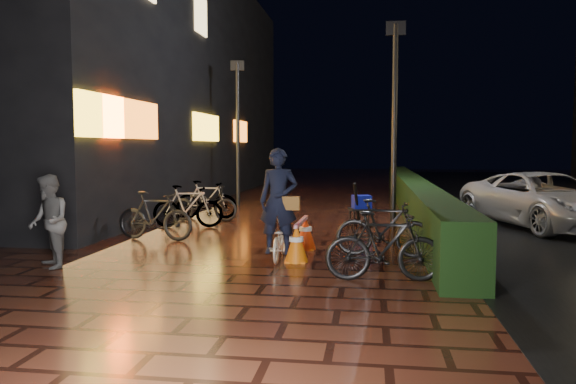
% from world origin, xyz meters
% --- Properties ---
extents(ground, '(80.00, 80.00, 0.00)m').
position_xyz_m(ground, '(0.00, 0.00, 0.00)').
color(ground, '#381911').
rests_on(ground, ground).
extents(hedge, '(0.70, 20.00, 1.00)m').
position_xyz_m(hedge, '(3.30, 8.00, 0.50)').
color(hedge, black).
rests_on(hedge, ground).
extents(bystander_person, '(0.92, 0.94, 1.53)m').
position_xyz_m(bystander_person, '(-3.08, -1.12, 0.76)').
color(bystander_person, '#5C5D5F').
rests_on(bystander_person, ground).
extents(van, '(3.66, 5.26, 1.34)m').
position_xyz_m(van, '(6.22, 4.88, 0.67)').
color(van, silver).
rests_on(van, ground).
extents(storefront_block, '(12.09, 22.00, 9.00)m').
position_xyz_m(storefront_block, '(-9.50, 11.50, 4.50)').
color(storefront_block, black).
rests_on(storefront_block, ground).
extents(lamp_post_hedge, '(0.47, 0.13, 4.95)m').
position_xyz_m(lamp_post_hedge, '(2.60, 4.49, 2.72)').
color(lamp_post_hedge, black).
rests_on(lamp_post_hedge, ground).
extents(lamp_post_sf, '(0.46, 0.15, 4.79)m').
position_xyz_m(lamp_post_sf, '(-2.35, 8.92, 2.64)').
color(lamp_post_sf, black).
rests_on(lamp_post_sf, ground).
extents(cyclist, '(0.71, 1.37, 1.94)m').
position_xyz_m(cyclist, '(0.48, 0.10, 0.72)').
color(cyclist, silver).
rests_on(cyclist, ground).
extents(traffic_barrier, '(0.43, 1.61, 0.65)m').
position_xyz_m(traffic_barrier, '(0.81, 0.58, 0.32)').
color(traffic_barrier, orange).
rests_on(traffic_barrier, ground).
extents(cart_assembly, '(0.70, 0.74, 1.11)m').
position_xyz_m(cart_assembly, '(1.82, 4.40, 0.57)').
color(cart_assembly, black).
rests_on(cart_assembly, ground).
extents(parked_bikes_storefront, '(1.92, 4.27, 1.03)m').
position_xyz_m(parked_bikes_storefront, '(-2.37, 3.94, 0.50)').
color(parked_bikes_storefront, black).
rests_on(parked_bikes_storefront, ground).
extents(parked_bikes_hedge, '(1.78, 2.46, 1.03)m').
position_xyz_m(parked_bikes_hedge, '(2.27, -0.29, 0.51)').
color(parked_bikes_hedge, black).
rests_on(parked_bikes_hedge, ground).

